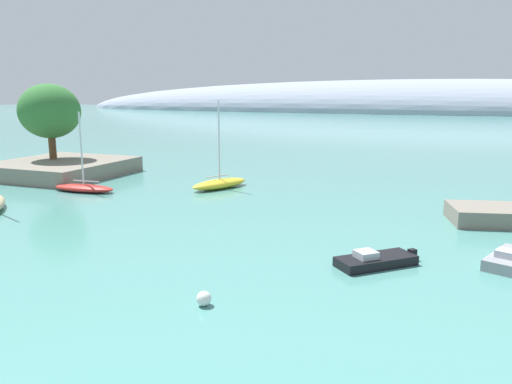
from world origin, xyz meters
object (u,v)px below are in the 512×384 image
object	(u,v)px
motorboat_grey_foreground	(509,259)
motorboat_black_outer	(375,260)
sailboat_red_near_shore	(84,187)
sailboat_yellow_outer_mooring	(220,183)
tree_clump_shore	(50,111)
mooring_buoy_white	(204,299)

from	to	relation	value
motorboat_grey_foreground	motorboat_black_outer	xyz separation A→B (m)	(-7.02, -2.93, -0.04)
sailboat_red_near_shore	motorboat_grey_foreground	bearing A→B (deg)	163.79
motorboat_black_outer	motorboat_grey_foreground	bearing A→B (deg)	158.61
sailboat_yellow_outer_mooring	tree_clump_shore	bearing A→B (deg)	111.88
tree_clump_shore	motorboat_grey_foreground	bearing A→B (deg)	-18.04
motorboat_grey_foreground	sailboat_red_near_shore	bearing A→B (deg)	-81.31
sailboat_yellow_outer_mooring	motorboat_grey_foreground	distance (m)	29.08
mooring_buoy_white	motorboat_grey_foreground	bearing A→B (deg)	39.94
tree_clump_shore	sailboat_red_near_shore	xyz separation A→B (m)	(10.77, -7.48, -6.93)
sailboat_yellow_outer_mooring	mooring_buoy_white	xyz separation A→B (m)	(11.70, -25.81, -0.21)
sailboat_red_near_shore	sailboat_yellow_outer_mooring	size ratio (longest dim) A/B	0.88
motorboat_grey_foreground	mooring_buoy_white	size ratio (longest dim) A/B	6.91
sailboat_red_near_shore	motorboat_grey_foreground	xyz separation A→B (m)	(36.80, -8.01, -0.08)
sailboat_red_near_shore	mooring_buoy_white	bearing A→B (deg)	136.40
sailboat_yellow_outer_mooring	motorboat_black_outer	world-z (taller)	sailboat_yellow_outer_mooring
sailboat_yellow_outer_mooring	motorboat_black_outer	bearing A→B (deg)	-109.40
tree_clump_shore	sailboat_yellow_outer_mooring	xyz separation A→B (m)	(22.37, -0.99, -6.82)
tree_clump_shore	motorboat_black_outer	distance (m)	45.09
tree_clump_shore	sailboat_red_near_shore	size ratio (longest dim) A/B	1.13
motorboat_black_outer	mooring_buoy_white	xyz separation A→B (m)	(-6.48, -8.38, 0.03)
sailboat_yellow_outer_mooring	motorboat_black_outer	size ratio (longest dim) A/B	1.95
sailboat_red_near_shore	sailboat_yellow_outer_mooring	distance (m)	13.29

